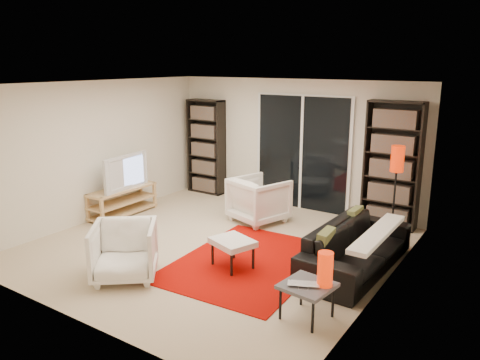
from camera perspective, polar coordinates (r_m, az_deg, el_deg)
name	(u,v)px	position (r m, az deg, el deg)	size (l,w,h in m)	color
floor	(215,246)	(7.14, -3.03, -8.03)	(5.00, 5.00, 0.00)	beige
wall_back	(294,144)	(8.87, 6.55, 4.39)	(5.00, 0.02, 2.40)	silver
wall_front	(67,214)	(5.07, -20.32, -3.91)	(5.00, 0.02, 2.40)	silver
wall_left	(99,151)	(8.48, -16.86, 3.42)	(0.02, 5.00, 2.40)	silver
wall_right	(387,195)	(5.69, 17.49, -1.75)	(0.02, 5.00, 2.40)	silver
ceiling	(213,84)	(6.61, -3.31, 11.60)	(5.00, 5.00, 0.02)	white
sliding_door	(302,153)	(8.77, 7.58, 3.26)	(1.92, 0.08, 2.16)	white
bookshelf_left	(206,147)	(9.80, -4.16, 4.05)	(0.80, 0.30, 1.95)	black
bookshelf_right	(392,165)	(8.07, 18.06, 1.71)	(0.90, 0.30, 2.10)	black
tv_stand	(123,201)	(8.71, -14.12, -2.46)	(0.43, 1.34, 0.50)	#E9CC87
tv	(122,171)	(8.56, -14.24, 1.01)	(1.07, 0.14, 0.62)	black
rug	(249,262)	(6.57, 1.06, -9.98)	(1.80, 2.44, 0.01)	#A60700
sofa	(356,247)	(6.47, 14.00, -7.95)	(2.10, 0.82, 0.61)	black
armchair_back	(259,200)	(8.07, 2.32, -2.42)	(0.83, 0.86, 0.78)	white
armchair_front	(124,251)	(6.18, -13.91, -8.43)	(0.78, 0.80, 0.73)	white
ottoman	(233,243)	(6.30, -0.91, -7.73)	(0.66, 0.60, 0.40)	white
side_table	(307,288)	(5.17, 8.21, -12.88)	(0.57, 0.57, 0.40)	#4D4D53
laptop	(303,286)	(5.07, 7.73, -12.74)	(0.33, 0.22, 0.03)	silver
table_lamp	(325,269)	(5.08, 10.35, -10.62)	(0.17, 0.17, 0.37)	red
floor_lamp	(397,168)	(7.52, 18.56, 1.42)	(0.22, 0.22, 1.47)	black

